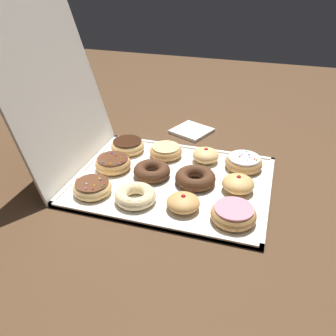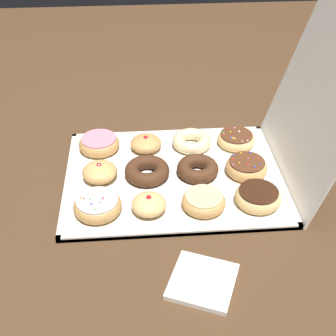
{
  "view_description": "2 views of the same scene",
  "coord_description": "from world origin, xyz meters",
  "px_view_note": "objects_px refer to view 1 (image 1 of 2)",
  "views": [
    {
      "loc": [
        -0.88,
        -0.26,
        0.6
      ],
      "look_at": [
        -0.02,
        0.01,
        0.06
      ],
      "focal_mm": 38.68,
      "sensor_mm": 36.0,
      "label": 1
    },
    {
      "loc": [
        0.99,
        -0.09,
        0.77
      ],
      "look_at": [
        -0.0,
        -0.01,
        0.03
      ],
      "focal_mm": 49.55,
      "sensor_mm": 36.0,
      "label": 2
    }
  ],
  "objects_px": {
    "jelly_filled_donut_1": "(238,183)",
    "jelly_filled_donut_3": "(183,203)",
    "jelly_filled_donut_5": "(206,155)",
    "pink_frosted_donut_0": "(233,214)",
    "glazed_ring_donut_8": "(166,151)",
    "sprinkle_donut_2": "(244,162)",
    "napkin_stack": "(192,131)",
    "chocolate_cake_ring_donut_4": "(195,178)",
    "sprinkle_donut_10": "(113,163)",
    "cruller_donut_6": "(135,195)",
    "chocolate_cake_ring_donut_7": "(152,171)",
    "chocolate_frosted_donut_11": "(128,146)",
    "sprinkle_donut_9": "(92,187)",
    "donut_box": "(172,181)"
  },
  "relations": [
    {
      "from": "jelly_filled_donut_1",
      "to": "jelly_filled_donut_3",
      "type": "bearing_deg",
      "value": 136.75
    },
    {
      "from": "jelly_filled_donut_3",
      "to": "jelly_filled_donut_5",
      "type": "height_order",
      "value": "jelly_filled_donut_5"
    },
    {
      "from": "pink_frosted_donut_0",
      "to": "glazed_ring_donut_8",
      "type": "xyz_separation_m",
      "value": [
        0.27,
        0.27,
        -0.0
      ]
    },
    {
      "from": "sprinkle_donut_2",
      "to": "napkin_stack",
      "type": "xyz_separation_m",
      "value": [
        0.23,
        0.23,
        -0.02
      ]
    },
    {
      "from": "jelly_filled_donut_1",
      "to": "sprinkle_donut_2",
      "type": "distance_m",
      "value": 0.13
    },
    {
      "from": "chocolate_cake_ring_donut_4",
      "to": "sprinkle_donut_10",
      "type": "relative_size",
      "value": 1.06
    },
    {
      "from": "sprinkle_donut_2",
      "to": "napkin_stack",
      "type": "bearing_deg",
      "value": 44.6
    },
    {
      "from": "glazed_ring_donut_8",
      "to": "sprinkle_donut_10",
      "type": "xyz_separation_m",
      "value": [
        -0.13,
        0.13,
        0.0
      ]
    },
    {
      "from": "pink_frosted_donut_0",
      "to": "cruller_donut_6",
      "type": "height_order",
      "value": "pink_frosted_donut_0"
    },
    {
      "from": "chocolate_cake_ring_donut_7",
      "to": "chocolate_frosted_donut_11",
      "type": "height_order",
      "value": "chocolate_frosted_donut_11"
    },
    {
      "from": "sprinkle_donut_2",
      "to": "jelly_filled_donut_5",
      "type": "xyz_separation_m",
      "value": [
        0.01,
        0.12,
        0.0
      ]
    },
    {
      "from": "pink_frosted_donut_0",
      "to": "sprinkle_donut_2",
      "type": "relative_size",
      "value": 1.0
    },
    {
      "from": "cruller_donut_6",
      "to": "chocolate_cake_ring_donut_7",
      "type": "xyz_separation_m",
      "value": [
        0.14,
        0.0,
        -0.0
      ]
    },
    {
      "from": "jelly_filled_donut_1",
      "to": "pink_frosted_donut_0",
      "type": "bearing_deg",
      "value": -176.96
    },
    {
      "from": "jelly_filled_donut_3",
      "to": "chocolate_cake_ring_donut_4",
      "type": "height_order",
      "value": "jelly_filled_donut_3"
    },
    {
      "from": "sprinkle_donut_2",
      "to": "chocolate_frosted_donut_11",
      "type": "relative_size",
      "value": 1.02
    },
    {
      "from": "jelly_filled_donut_5",
      "to": "glazed_ring_donut_8",
      "type": "bearing_deg",
      "value": 92.17
    },
    {
      "from": "sprinkle_donut_2",
      "to": "jelly_filled_donut_3",
      "type": "bearing_deg",
      "value": 154.16
    },
    {
      "from": "pink_frosted_donut_0",
      "to": "sprinkle_donut_2",
      "type": "bearing_deg",
      "value": 1.65
    },
    {
      "from": "jelly_filled_donut_5",
      "to": "napkin_stack",
      "type": "xyz_separation_m",
      "value": [
        0.22,
        0.1,
        -0.03
      ]
    },
    {
      "from": "jelly_filled_donut_3",
      "to": "sprinkle_donut_9",
      "type": "bearing_deg",
      "value": 91.02
    },
    {
      "from": "sprinkle_donut_9",
      "to": "chocolate_frosted_donut_11",
      "type": "bearing_deg",
      "value": 0.61
    },
    {
      "from": "pink_frosted_donut_0",
      "to": "cruller_donut_6",
      "type": "distance_m",
      "value": 0.27
    },
    {
      "from": "donut_box",
      "to": "jelly_filled_donut_1",
      "type": "xyz_separation_m",
      "value": [
        0.0,
        -0.2,
        0.03
      ]
    },
    {
      "from": "chocolate_cake_ring_donut_4",
      "to": "chocolate_cake_ring_donut_7",
      "type": "height_order",
      "value": "same"
    },
    {
      "from": "jelly_filled_donut_3",
      "to": "napkin_stack",
      "type": "height_order",
      "value": "jelly_filled_donut_3"
    },
    {
      "from": "donut_box",
      "to": "glazed_ring_donut_8",
      "type": "bearing_deg",
      "value": 25.12
    },
    {
      "from": "jelly_filled_donut_1",
      "to": "sprinkle_donut_9",
      "type": "bearing_deg",
      "value": 109.62
    },
    {
      "from": "chocolate_cake_ring_donut_4",
      "to": "jelly_filled_donut_5",
      "type": "relative_size",
      "value": 1.41
    },
    {
      "from": "donut_box",
      "to": "napkin_stack",
      "type": "relative_size",
      "value": 4.43
    },
    {
      "from": "sprinkle_donut_10",
      "to": "chocolate_frosted_donut_11",
      "type": "xyz_separation_m",
      "value": [
        0.12,
        0.0,
        -0.0
      ]
    },
    {
      "from": "jelly_filled_donut_1",
      "to": "glazed_ring_donut_8",
      "type": "relative_size",
      "value": 0.85
    },
    {
      "from": "napkin_stack",
      "to": "chocolate_frosted_donut_11",
      "type": "bearing_deg",
      "value": 143.93
    },
    {
      "from": "glazed_ring_donut_8",
      "to": "sprinkle_donut_9",
      "type": "height_order",
      "value": "sprinkle_donut_9"
    },
    {
      "from": "chocolate_frosted_donut_11",
      "to": "jelly_filled_donut_5",
      "type": "bearing_deg",
      "value": -87.87
    },
    {
      "from": "pink_frosted_donut_0",
      "to": "jelly_filled_donut_3",
      "type": "bearing_deg",
      "value": 86.17
    },
    {
      "from": "chocolate_cake_ring_donut_4",
      "to": "sprinkle_donut_10",
      "type": "distance_m",
      "value": 0.27
    },
    {
      "from": "glazed_ring_donut_8",
      "to": "sprinkle_donut_9",
      "type": "distance_m",
      "value": 0.3
    },
    {
      "from": "jelly_filled_donut_1",
      "to": "cruller_donut_6",
      "type": "bearing_deg",
      "value": 118.29
    },
    {
      "from": "jelly_filled_donut_5",
      "to": "glazed_ring_donut_8",
      "type": "relative_size",
      "value": 0.78
    },
    {
      "from": "donut_box",
      "to": "jelly_filled_donut_3",
      "type": "relative_size",
      "value": 6.47
    },
    {
      "from": "cruller_donut_6",
      "to": "sprinkle_donut_10",
      "type": "height_order",
      "value": "sprinkle_donut_10"
    },
    {
      "from": "jelly_filled_donut_1",
      "to": "chocolate_cake_ring_donut_4",
      "type": "bearing_deg",
      "value": 91.11
    },
    {
      "from": "chocolate_cake_ring_donut_7",
      "to": "jelly_filled_donut_3",
      "type": "bearing_deg",
      "value": -134.38
    },
    {
      "from": "sprinkle_donut_10",
      "to": "pink_frosted_donut_0",
      "type": "bearing_deg",
      "value": -109.83
    },
    {
      "from": "chocolate_cake_ring_donut_4",
      "to": "chocolate_cake_ring_donut_7",
      "type": "bearing_deg",
      "value": 90.66
    },
    {
      "from": "donut_box",
      "to": "chocolate_frosted_donut_11",
      "type": "relative_size",
      "value": 5.03
    },
    {
      "from": "jelly_filled_donut_5",
      "to": "sprinkle_donut_10",
      "type": "bearing_deg",
      "value": 116.57
    },
    {
      "from": "jelly_filled_donut_5",
      "to": "sprinkle_donut_9",
      "type": "bearing_deg",
      "value": 135.66
    },
    {
      "from": "cruller_donut_6",
      "to": "sprinkle_donut_2",
      "type": "bearing_deg",
      "value": -44.29
    }
  ]
}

